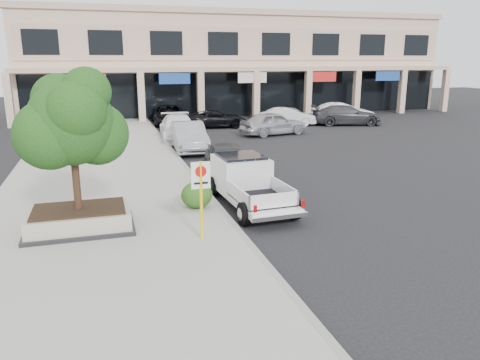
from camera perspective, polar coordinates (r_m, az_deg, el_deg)
The scene contains 19 objects.
ground at distance 14.75m, azimuth 5.90°, elevation -6.29°, with size 120.00×120.00×0.00m, color black.
sidewalk at distance 19.40m, azimuth -16.41°, elevation -1.44°, with size 8.00×52.00×0.15m, color gray.
curb at distance 19.77m, azimuth -4.92°, elevation -0.58°, with size 0.20×52.00×0.15m, color gray.
strip_mall at distance 48.51m, azimuth -0.66°, elevation 14.06°, with size 40.55×12.43×9.50m.
planter at distance 15.19m, azimuth -18.95°, elevation -4.51°, with size 3.20×2.20×0.68m.
planter_tree at distance 14.68m, azimuth -19.36°, elevation 6.63°, with size 2.90×2.55×4.00m.
no_parking_sign at distance 13.32m, azimuth -4.77°, elevation -1.17°, with size 0.55×0.09×2.30m.
hedge at distance 16.39m, azimuth -5.29°, elevation -1.83°, with size 1.10×0.99×0.94m, color #1D3F12.
pickup_truck at distance 16.89m, azimuth 1.23°, elevation -0.41°, with size 2.03×5.49×1.73m, color white, non-canonical shape.
curb_car_a at distance 21.00m, azimuth -1.54°, elevation 2.34°, with size 1.83×4.55×1.55m, color #2D3032.
curb_car_b at distance 27.40m, azimuth -6.25°, elevation 5.27°, with size 1.75×5.02×1.65m, color #929499.
curb_car_c at distance 31.05m, azimuth -7.51°, elevation 6.30°, with size 2.27×5.59×1.62m, color white.
curb_car_d at distance 38.74m, azimuth -8.60°, elevation 7.87°, with size 2.59×5.62×1.56m, color black.
lot_car_a at distance 33.07m, azimuth 4.06°, elevation 6.91°, with size 1.93×4.79×1.63m, color #A3A5AB.
lot_car_b at distance 37.73m, azimuth 5.83°, elevation 7.68°, with size 1.52×4.36×1.44m, color silver.
lot_car_c at distance 39.03m, azimuth 12.85°, elevation 7.75°, with size 2.25×5.52×1.60m, color #313236.
lot_car_d at distance 36.72m, azimuth -2.86°, elevation 7.46°, with size 2.20×4.77×1.33m, color black.
lot_car_e at distance 39.45m, azimuth 6.30°, elevation 7.93°, with size 1.63×4.05×1.38m, color gray.
lot_car_f at distance 39.93m, azimuth 12.42°, elevation 7.97°, with size 1.77×5.08×1.67m, color white.
Camera 1 is at (-5.37, -12.69, 5.25)m, focal length 35.00 mm.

